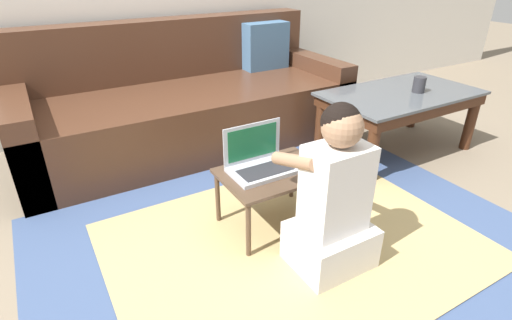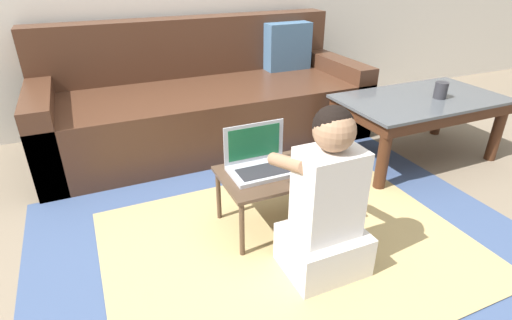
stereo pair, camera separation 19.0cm
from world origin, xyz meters
TOP-DOWN VIEW (x-y plane):
  - ground_plane at (0.00, 0.00)m, footprint 16.00×16.00m
  - area_rug at (0.14, -0.19)m, footprint 2.33×1.80m
  - couch at (0.18, 1.22)m, footprint 2.27×0.94m
  - coffee_table at (1.35, 0.31)m, footprint 1.05×0.60m
  - laptop_desk at (0.14, -0.00)m, footprint 0.51×0.36m
  - laptop at (0.09, 0.04)m, footprint 0.31×0.21m
  - computer_mouse at (0.32, -0.05)m, footprint 0.07×0.09m
  - person_seated at (0.20, -0.37)m, footprint 0.34×0.41m
  - cup_on_table at (1.44, 0.25)m, footprint 0.08×0.08m

SIDE VIEW (x-z plane):
  - ground_plane at x=0.00m, z-range 0.00..0.00m
  - area_rug at x=0.14m, z-range 0.00..0.01m
  - laptop_desk at x=0.14m, z-range 0.12..0.42m
  - couch at x=0.18m, z-range -0.13..0.70m
  - person_seated at x=0.20m, z-range -0.05..0.70m
  - computer_mouse at x=0.32m, z-range 0.31..0.35m
  - laptop at x=0.09m, z-range 0.23..0.45m
  - coffee_table at x=1.35m, z-range 0.15..0.57m
  - cup_on_table at x=1.44m, z-range 0.43..0.53m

